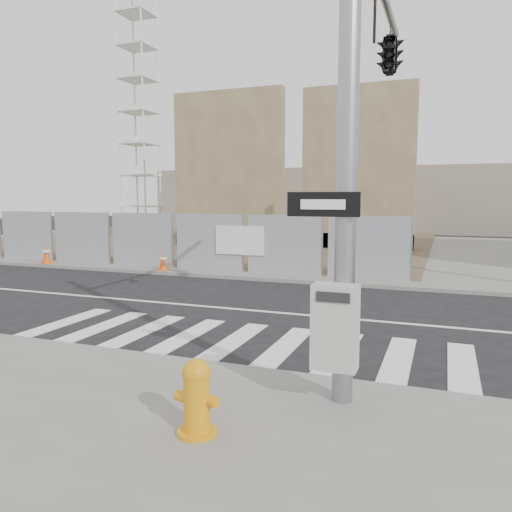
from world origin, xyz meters
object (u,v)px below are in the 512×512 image
(traffic_cone_b, at_px, (47,254))
(traffic_cone_c, at_px, (163,261))
(fire_hydrant, at_px, (197,397))
(traffic_cone_d, at_px, (283,263))
(signal_pole, at_px, (379,74))
(crane_tower, at_px, (139,97))

(traffic_cone_b, xyz_separation_m, traffic_cone_c, (5.14, 0.12, -0.05))
(fire_hydrant, relative_size, traffic_cone_c, 1.28)
(fire_hydrant, relative_size, traffic_cone_d, 1.15)
(signal_pole, height_order, fire_hydrant, signal_pole)
(crane_tower, height_order, traffic_cone_d, crane_tower)
(signal_pole, distance_m, fire_hydrant, 6.14)
(traffic_cone_b, bearing_deg, signal_pole, -25.13)
(signal_pole, xyz_separation_m, traffic_cone_c, (-8.21, 6.39, -4.34))
(signal_pole, distance_m, traffic_cone_c, 11.27)
(traffic_cone_b, relative_size, traffic_cone_c, 1.15)
(traffic_cone_d, bearing_deg, fire_hydrant, -76.76)
(signal_pole, xyz_separation_m, traffic_cone_d, (-4.01, 7.26, -4.30))
(signal_pole, height_order, traffic_cone_c, signal_pole)
(signal_pole, relative_size, traffic_cone_b, 9.18)
(traffic_cone_c, xyz_separation_m, traffic_cone_d, (4.21, 0.87, 0.04))
(fire_hydrant, distance_m, traffic_cone_b, 15.99)
(traffic_cone_c, distance_m, traffic_cone_d, 4.30)
(traffic_cone_b, distance_m, traffic_cone_c, 5.14)
(signal_pole, relative_size, traffic_cone_d, 9.47)
(signal_pole, bearing_deg, crane_tower, 132.57)
(traffic_cone_b, height_order, traffic_cone_d, traffic_cone_b)
(traffic_cone_c, bearing_deg, traffic_cone_b, -178.61)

